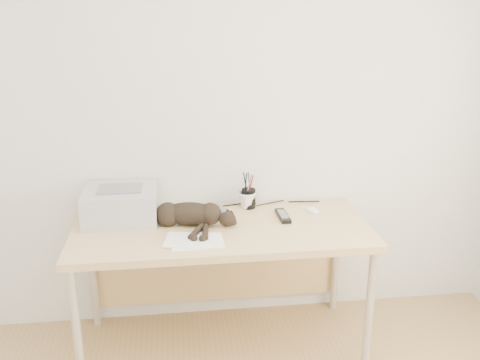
{
  "coord_description": "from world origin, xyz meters",
  "views": [
    {
      "loc": [
        -0.24,
        -1.26,
        1.89
      ],
      "look_at": [
        0.09,
        1.34,
        1.02
      ],
      "focal_mm": 40.0,
      "sensor_mm": 36.0,
      "label": 1
    }
  ],
  "objects": [
    {
      "name": "wall_back",
      "position": [
        0.0,
        1.75,
        1.3
      ],
      "size": [
        3.5,
        0.0,
        3.5
      ],
      "primitive_type": "plane",
      "rotation": [
        1.57,
        0.0,
        0.0
      ],
      "color": "silver",
      "rests_on": "floor"
    },
    {
      "name": "desk",
      "position": [
        0.0,
        1.48,
        0.61
      ],
      "size": [
        1.6,
        0.7,
        0.74
      ],
      "color": "#D9B67F",
      "rests_on": "floor"
    },
    {
      "name": "printer",
      "position": [
        -0.54,
        1.56,
        0.83
      ],
      "size": [
        0.4,
        0.34,
        0.19
      ],
      "color": "#B8B8BD",
      "rests_on": "desk"
    },
    {
      "name": "papers",
      "position": [
        -0.16,
        1.22,
        0.74
      ],
      "size": [
        0.31,
        0.23,
        0.01
      ],
      "color": "white",
      "rests_on": "desk"
    },
    {
      "name": "cat",
      "position": [
        -0.18,
        1.43,
        0.8
      ],
      "size": [
        0.58,
        0.35,
        0.14
      ],
      "rotation": [
        0.0,
        0.0,
        -0.23
      ],
      "color": "black",
      "rests_on": "desk"
    },
    {
      "name": "mug",
      "position": [
        0.18,
        1.65,
        0.79
      ],
      "size": [
        0.14,
        0.14,
        0.1
      ],
      "primitive_type": "imported",
      "rotation": [
        0.0,
        0.0,
        0.44
      ],
      "color": "white",
      "rests_on": "desk"
    },
    {
      "name": "pen_cup",
      "position": [
        0.18,
        1.65,
        0.8
      ],
      "size": [
        0.08,
        0.08,
        0.21
      ],
      "color": "black",
      "rests_on": "desk"
    },
    {
      "name": "remote_grey",
      "position": [
        0.02,
        1.62,
        0.75
      ],
      "size": [
        0.12,
        0.18,
        0.02
      ],
      "primitive_type": "cube",
      "rotation": [
        0.0,
        0.0,
        0.47
      ],
      "color": "slate",
      "rests_on": "desk"
    },
    {
      "name": "remote_black",
      "position": [
        0.35,
        1.47,
        0.75
      ],
      "size": [
        0.06,
        0.19,
        0.02
      ],
      "primitive_type": "cube",
      "rotation": [
        0.0,
        0.0,
        0.03
      ],
      "color": "black",
      "rests_on": "desk"
    },
    {
      "name": "mouse",
      "position": [
        0.54,
        1.55,
        0.76
      ],
      "size": [
        0.1,
        0.13,
        0.04
      ],
      "primitive_type": "ellipsoid",
      "rotation": [
        0.0,
        0.0,
        0.3
      ],
      "color": "white",
      "rests_on": "desk"
    },
    {
      "name": "cable_tangle",
      "position": [
        0.0,
        1.7,
        0.75
      ],
      "size": [
        1.36,
        0.08,
        0.01
      ],
      "primitive_type": null,
      "color": "black",
      "rests_on": "desk"
    }
  ]
}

